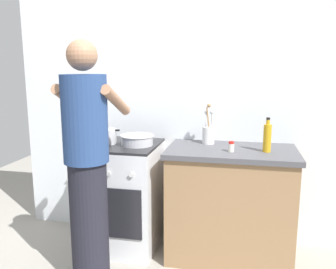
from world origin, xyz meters
name	(u,v)px	position (x,y,z in m)	size (l,w,h in m)	color
ground	(159,257)	(0.00, 0.00, 0.00)	(6.00, 6.00, 0.00)	gray
back_wall	(194,99)	(0.20, 0.50, 1.25)	(3.20, 0.10, 2.50)	silver
countertop	(230,203)	(0.55, 0.15, 0.45)	(1.00, 0.60, 0.90)	#99724C
stove_range	(123,195)	(-0.35, 0.15, 0.45)	(0.60, 0.62, 0.90)	silver
pot	(104,136)	(-0.49, 0.13, 0.96)	(0.26, 0.20, 0.12)	#B2B2B7
mixing_bowl	(137,139)	(-0.21, 0.13, 0.95)	(0.27, 0.27, 0.08)	#B7B7BC
utensil_crock	(208,133)	(0.35, 0.31, 0.99)	(0.10, 0.10, 0.33)	silver
spice_bottle	(231,147)	(0.55, 0.06, 0.94)	(0.04, 0.04, 0.08)	silver
oil_bottle	(267,137)	(0.81, 0.11, 1.01)	(0.06, 0.06, 0.26)	gold
person	(87,167)	(-0.39, -0.43, 0.86)	(0.41, 0.50, 1.70)	black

